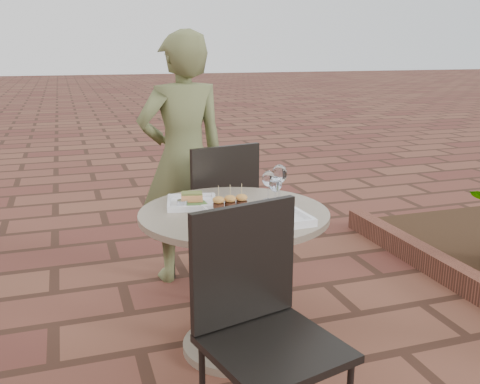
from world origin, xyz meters
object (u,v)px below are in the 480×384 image
object	(u,v)px
chair_near	(260,312)
plate_salmon	(192,202)
cafe_table	(234,259)
chair_far	(218,205)
diner	(183,159)
plate_tuna	(274,217)
plate_sliders	(230,208)

from	to	relation	value
chair_near	plate_salmon	distance (m)	0.84
cafe_table	chair_far	size ratio (longest dim) A/B	0.97
chair_far	diner	xyz separation A→B (m)	(-0.15, 0.25, 0.24)
chair_far	plate_salmon	bearing A→B (deg)	51.10
diner	cafe_table	bearing A→B (deg)	83.62
diner	plate_tuna	distance (m)	1.18
chair_near	diner	bearing A→B (deg)	73.25
chair_far	diner	size ratio (longest dim) A/B	0.59
plate_sliders	cafe_table	bearing A→B (deg)	52.97
plate_sliders	plate_tuna	xyz separation A→B (m)	(0.15, -0.16, -0.01)
plate_salmon	plate_sliders	distance (m)	0.24
plate_salmon	cafe_table	bearing A→B (deg)	-42.73
chair_near	diner	xyz separation A→B (m)	(0.08, 1.62, 0.24)
plate_tuna	plate_salmon	bearing A→B (deg)	128.95
cafe_table	diner	distance (m)	1.01
cafe_table	plate_tuna	size ratio (longest dim) A/B	3.04
cafe_table	plate_sliders	bearing A→B (deg)	-127.03
plate_salmon	plate_tuna	size ratio (longest dim) A/B	0.95
chair_far	plate_tuna	distance (m)	0.93
cafe_table	chair_near	world-z (taller)	chair_near
plate_salmon	plate_tuna	xyz separation A→B (m)	(0.29, -0.36, -0.00)
cafe_table	diner	size ratio (longest dim) A/B	0.57
chair_far	chair_near	xyz separation A→B (m)	(-0.23, -1.36, 0.00)
chair_near	plate_sliders	world-z (taller)	chair_near
plate_salmon	plate_sliders	xyz separation A→B (m)	(0.14, -0.19, 0.01)
cafe_table	chair_near	distance (m)	0.67
plate_salmon	plate_sliders	size ratio (longest dim) A/B	1.24
diner	chair_far	bearing A→B (deg)	112.92
plate_sliders	plate_tuna	size ratio (longest dim) A/B	0.76
diner	plate_sliders	world-z (taller)	diner
chair_far	chair_near	bearing A→B (deg)	68.86
chair_near	cafe_table	bearing A→B (deg)	66.39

